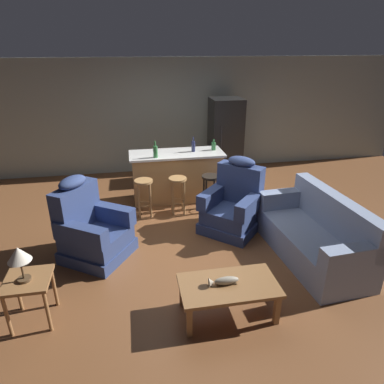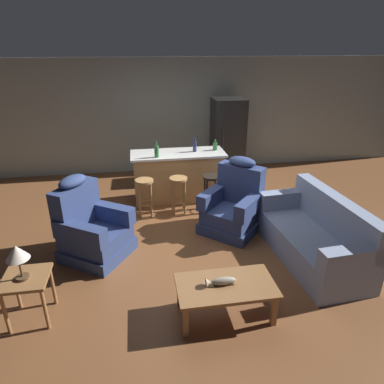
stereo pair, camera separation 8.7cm
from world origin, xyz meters
The scene contains 17 objects.
ground_plane centered at (0.00, 0.00, 0.00)m, with size 12.00×12.00×0.00m.
back_wall centered at (0.00, 3.12, 1.30)m, with size 12.00×0.05×2.60m.
coffee_table centered at (0.11, -1.94, 0.36)m, with size 1.10×0.60×0.42m.
fish_figurine centered at (0.05, -1.94, 0.46)m, with size 0.34×0.10×0.10m.
couch centered at (1.66, -1.05, 0.34)m, with size 0.96×1.95×0.94m.
recliner_near_lamp centered at (-1.50, -0.42, 0.42)m, with size 1.16×1.16×1.20m.
recliner_near_island centered at (0.74, -0.02, 0.42)m, with size 1.19×1.19×1.20m.
end_table centered at (-2.05, -1.64, 0.46)m, with size 0.48×0.48×0.56m.
table_lamp centered at (-2.07, -1.66, 0.87)m, with size 0.24×0.24×0.41m.
kitchen_island centered at (0.00, 1.35, 0.48)m, with size 1.80×0.70×0.95m.
bar_stool_left centered at (-0.68, 0.72, 0.47)m, with size 0.32×0.32×0.68m.
bar_stool_middle centered at (-0.08, 0.72, 0.47)m, with size 0.32×0.32×0.68m.
bar_stool_right centered at (0.53, 0.72, 0.47)m, with size 0.32×0.32×0.68m.
refrigerator centered at (1.30, 2.55, 0.88)m, with size 0.70×0.69×1.76m.
bottle_tall_green centered at (0.33, 1.37, 1.06)m, with size 0.07×0.07×0.29m.
bottle_short_amber centered at (-0.42, 1.13, 1.07)m, with size 0.08×0.08×0.31m.
bottle_wine_dark centered at (0.74, 1.41, 1.03)m, with size 0.08×0.08×0.21m.
Camera 1 is at (-0.85, -4.89, 2.88)m, focal length 32.00 mm.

